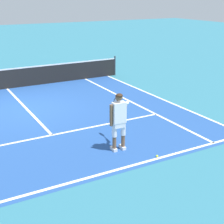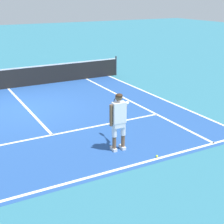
# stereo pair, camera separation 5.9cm
# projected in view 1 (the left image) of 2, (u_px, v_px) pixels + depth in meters

# --- Properties ---
(ground_plane) EXTENTS (80.00, 80.00, 0.00)m
(ground_plane) POSITION_uv_depth(u_px,v_px,m) (27.00, 109.00, 13.18)
(ground_plane) COLOR teal
(court_inner_surface) EXTENTS (10.98, 9.77, 0.00)m
(court_inner_surface) POSITION_uv_depth(u_px,v_px,m) (36.00, 119.00, 12.14)
(court_inner_surface) COLOR #234C93
(court_inner_surface) RESTS_ON ground
(line_baseline) EXTENTS (10.98, 0.10, 0.01)m
(line_baseline) POSITION_uv_depth(u_px,v_px,m) (92.00, 177.00, 8.28)
(line_baseline) COLOR white
(line_baseline) RESTS_ON ground
(line_service) EXTENTS (8.23, 0.10, 0.01)m
(line_service) POSITION_uv_depth(u_px,v_px,m) (52.00, 135.00, 10.73)
(line_service) COLOR white
(line_service) RESTS_ON ground
(line_centre_service) EXTENTS (0.10, 6.40, 0.01)m
(line_centre_service) POSITION_uv_depth(u_px,v_px,m) (25.00, 107.00, 13.37)
(line_centre_service) COLOR white
(line_centre_service) RESTS_ON ground
(line_singles_right) EXTENTS (0.10, 9.37, 0.01)m
(line_singles_right) POSITION_uv_depth(u_px,v_px,m) (132.00, 102.00, 14.02)
(line_singles_right) COLOR white
(line_singles_right) RESTS_ON ground
(line_doubles_right) EXTENTS (0.10, 9.37, 0.01)m
(line_doubles_right) POSITION_uv_depth(u_px,v_px,m) (158.00, 97.00, 14.65)
(line_doubles_right) COLOR white
(line_doubles_right) RESTS_ON ground
(tennis_net) EXTENTS (11.96, 0.08, 1.07)m
(tennis_net) POSITION_uv_depth(u_px,v_px,m) (6.00, 79.00, 15.84)
(tennis_net) COLOR #333338
(tennis_net) RESTS_ON ground
(tennis_player) EXTENTS (0.68, 1.10, 1.71)m
(tennis_player) POSITION_uv_depth(u_px,v_px,m) (119.00, 118.00, 9.41)
(tennis_player) COLOR white
(tennis_player) RESTS_ON ground
(tennis_ball_near_feet) EXTENTS (0.07, 0.07, 0.07)m
(tennis_ball_near_feet) POSITION_uv_depth(u_px,v_px,m) (157.00, 156.00, 9.27)
(tennis_ball_near_feet) COLOR #CCE02D
(tennis_ball_near_feet) RESTS_ON ground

